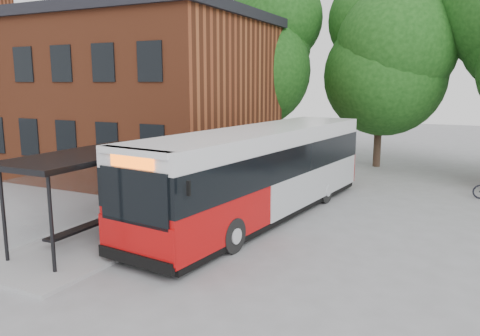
% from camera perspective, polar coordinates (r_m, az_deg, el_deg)
% --- Properties ---
extents(ground, '(100.00, 100.00, 0.00)m').
position_cam_1_polar(ground, '(13.84, -0.52, -10.66)').
color(ground, slate).
extents(station_building, '(18.40, 10.40, 8.50)m').
position_cam_1_polar(station_building, '(27.85, -16.59, 8.46)').
color(station_building, brown).
rests_on(station_building, ground).
extents(bus_shelter, '(3.60, 7.00, 2.90)m').
position_cam_1_polar(bus_shelter, '(15.15, -17.74, -3.56)').
color(bus_shelter, black).
rests_on(bus_shelter, ground).
extents(tree_0, '(7.92, 7.92, 11.00)m').
position_cam_1_polar(tree_0, '(29.97, 2.92, 11.36)').
color(tree_0, '#133D10').
rests_on(tree_0, ground).
extents(tree_1, '(7.92, 7.92, 10.40)m').
position_cam_1_polar(tree_1, '(28.96, 16.79, 10.39)').
color(tree_1, '#133D10').
rests_on(tree_1, ground).
extents(city_bus, '(4.33, 13.31, 3.32)m').
position_cam_1_polar(city_bus, '(17.33, 2.59, -0.65)').
color(city_bus, '#B40A0B').
rests_on(city_bus, ground).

